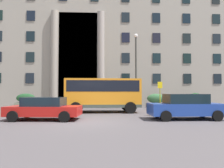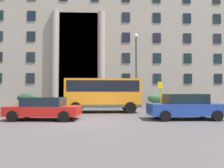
% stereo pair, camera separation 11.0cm
% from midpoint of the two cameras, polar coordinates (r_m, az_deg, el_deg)
% --- Properties ---
extents(ground_plane, '(80.00, 64.00, 0.12)m').
position_cam_midpoint_polar(ground_plane, '(11.74, -7.35, -10.65)').
color(ground_plane, '#4E494C').
extents(office_building_facade, '(37.83, 9.68, 15.08)m').
position_cam_midpoint_polar(office_building_facade, '(29.66, -4.34, 9.13)').
color(office_building_facade, gray).
rests_on(office_building_facade, ground_plane).
extents(orange_minibus, '(6.08, 2.73, 2.74)m').
position_cam_midpoint_polar(orange_minibus, '(17.08, -2.32, -2.36)').
color(orange_minibus, orange).
rests_on(orange_minibus, ground_plane).
extents(bus_stop_sign, '(0.44, 0.08, 2.64)m').
position_cam_midpoint_polar(bus_stop_sign, '(19.79, 13.40, -2.31)').
color(bus_stop_sign, '#979516').
rests_on(bus_stop_sign, ground_plane).
extents(hedge_planter_far_east, '(1.76, 0.74, 1.57)m').
position_cam_midpoint_polar(hedge_planter_far_east, '(24.63, 22.41, -4.22)').
color(hedge_planter_far_east, '#685F60').
rests_on(hedge_planter_far_east, ground_plane).
extents(hedge_planter_entrance_right, '(1.78, 0.78, 1.47)m').
position_cam_midpoint_polar(hedge_planter_entrance_right, '(22.21, -0.04, -4.75)').
color(hedge_planter_entrance_right, '#6F645B').
rests_on(hedge_planter_entrance_right, ground_plane).
extents(hedge_planter_east, '(1.59, 0.73, 1.56)m').
position_cam_midpoint_polar(hedge_planter_east, '(22.67, -10.79, -4.55)').
color(hedge_planter_east, gray).
rests_on(hedge_planter_east, ground_plane).
extents(hedge_planter_far_west, '(2.04, 0.81, 1.52)m').
position_cam_midpoint_polar(hedge_planter_far_west, '(23.37, -22.57, -4.39)').
color(hedge_planter_far_west, slate).
rests_on(hedge_planter_far_west, ground_plane).
extents(hedge_planter_entrance_left, '(2.06, 0.99, 1.50)m').
position_cam_midpoint_polar(hedge_planter_entrance_left, '(23.24, 12.35, -4.55)').
color(hedge_planter_entrance_left, '#6B6556').
rests_on(hedge_planter_entrance_left, ground_plane).
extents(white_taxi_kerbside, '(4.37, 2.31, 1.35)m').
position_cam_midpoint_polar(white_taxi_kerbside, '(13.00, -18.08, -6.38)').
color(white_taxi_kerbside, red).
rests_on(white_taxi_kerbside, ground_plane).
extents(parked_estate_mid, '(4.38, 2.08, 1.54)m').
position_cam_midpoint_polar(parked_estate_mid, '(13.38, 19.79, -5.89)').
color(parked_estate_mid, '#1F3E96').
rests_on(parked_estate_mid, ground_plane).
extents(motorcycle_far_end, '(2.10, 0.55, 0.89)m').
position_cam_midpoint_polar(motorcycle_far_end, '(15.20, 13.56, -6.73)').
color(motorcycle_far_end, black).
rests_on(motorcycle_far_end, ground_plane).
extents(lamppost_plaza_centre, '(0.40, 0.40, 7.48)m').
position_cam_midpoint_polar(lamppost_plaza_centre, '(20.57, 6.90, 5.28)').
color(lamppost_plaza_centre, '#3D3E3A').
rests_on(lamppost_plaza_centre, ground_plane).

